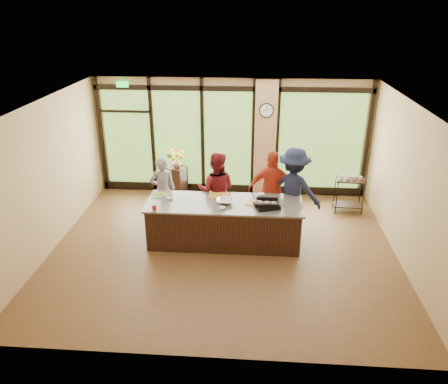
% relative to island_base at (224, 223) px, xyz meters
% --- Properties ---
extents(floor, '(7.00, 7.00, 0.00)m').
position_rel_island_base_xyz_m(floor, '(0.00, -0.30, -0.44)').
color(floor, brown).
rests_on(floor, ground).
extents(ceiling, '(7.00, 7.00, 0.00)m').
position_rel_island_base_xyz_m(ceiling, '(0.00, -0.30, 2.56)').
color(ceiling, silver).
rests_on(ceiling, back_wall).
extents(back_wall, '(7.00, 0.00, 7.00)m').
position_rel_island_base_xyz_m(back_wall, '(0.00, 2.70, 1.06)').
color(back_wall, tan).
rests_on(back_wall, floor).
extents(left_wall, '(0.00, 6.00, 6.00)m').
position_rel_island_base_xyz_m(left_wall, '(-3.50, -0.30, 1.06)').
color(left_wall, tan).
rests_on(left_wall, floor).
extents(right_wall, '(0.00, 6.00, 6.00)m').
position_rel_island_base_xyz_m(right_wall, '(3.50, -0.30, 1.06)').
color(right_wall, tan).
rests_on(right_wall, floor).
extents(window_wall, '(6.90, 0.12, 3.00)m').
position_rel_island_base_xyz_m(window_wall, '(0.16, 2.65, 0.95)').
color(window_wall, tan).
rests_on(window_wall, floor).
extents(island_base, '(3.10, 1.00, 0.88)m').
position_rel_island_base_xyz_m(island_base, '(0.00, 0.00, 0.00)').
color(island_base, black).
rests_on(island_base, floor).
extents(countertop, '(3.20, 1.10, 0.04)m').
position_rel_island_base_xyz_m(countertop, '(0.00, 0.00, 0.46)').
color(countertop, slate).
rests_on(countertop, island_base).
extents(wall_clock, '(0.36, 0.04, 0.36)m').
position_rel_island_base_xyz_m(wall_clock, '(0.85, 2.57, 1.81)').
color(wall_clock, black).
rests_on(wall_clock, window_wall).
extents(cook_left, '(0.67, 0.56, 1.58)m').
position_rel_island_base_xyz_m(cook_left, '(-1.45, 0.85, 0.35)').
color(cook_left, gray).
rests_on(cook_left, floor).
extents(cook_midleft, '(0.90, 0.73, 1.75)m').
position_rel_island_base_xyz_m(cook_midleft, '(-0.22, 0.74, 0.43)').
color(cook_midleft, maroon).
rests_on(cook_midleft, floor).
extents(cook_midright, '(1.11, 0.59, 1.80)m').
position_rel_island_base_xyz_m(cook_midright, '(1.00, 0.73, 0.46)').
color(cook_midright, '#B9341C').
rests_on(cook_midright, floor).
extents(cook_right, '(1.40, 1.10, 1.90)m').
position_rel_island_base_xyz_m(cook_right, '(1.45, 0.68, 0.51)').
color(cook_right, '#1A1E3A').
rests_on(cook_right, floor).
extents(roasting_pan, '(0.55, 0.48, 0.08)m').
position_rel_island_base_xyz_m(roasting_pan, '(0.87, -0.16, 0.52)').
color(roasting_pan, black).
rests_on(roasting_pan, countertop).
extents(mixing_bowl, '(0.36, 0.36, 0.09)m').
position_rel_island_base_xyz_m(mixing_bowl, '(0.02, -0.02, 0.52)').
color(mixing_bowl, silver).
rests_on(mixing_bowl, countertop).
extents(cutting_board_left, '(0.42, 0.34, 0.01)m').
position_rel_island_base_xyz_m(cutting_board_left, '(-1.39, 0.27, 0.49)').
color(cutting_board_left, '#4F9636').
rests_on(cutting_board_left, countertop).
extents(cutting_board_center, '(0.43, 0.33, 0.01)m').
position_rel_island_base_xyz_m(cutting_board_center, '(-0.14, 0.36, 0.49)').
color(cutting_board_center, gold).
rests_on(cutting_board_center, countertop).
extents(cutting_board_right, '(0.48, 0.40, 0.01)m').
position_rel_island_base_xyz_m(cutting_board_right, '(0.66, 0.00, 0.49)').
color(cutting_board_right, gold).
rests_on(cutting_board_right, countertop).
extents(prep_bowl_near, '(0.16, 0.16, 0.04)m').
position_rel_island_base_xyz_m(prep_bowl_near, '(-1.15, 0.09, 0.50)').
color(prep_bowl_near, white).
rests_on(prep_bowl_near, countertop).
extents(prep_bowl_mid, '(0.16, 0.16, 0.04)m').
position_rel_island_base_xyz_m(prep_bowl_mid, '(-0.02, -0.30, 0.50)').
color(prep_bowl_mid, white).
rests_on(prep_bowl_mid, countertop).
extents(prep_bowl_far, '(0.16, 0.16, 0.03)m').
position_rel_island_base_xyz_m(prep_bowl_far, '(0.76, 0.44, 0.50)').
color(prep_bowl_far, white).
rests_on(prep_bowl_far, countertop).
extents(red_ramekin, '(0.13, 0.13, 0.08)m').
position_rel_island_base_xyz_m(red_ramekin, '(-1.35, -0.44, 0.52)').
color(red_ramekin, red).
rests_on(red_ramekin, countertop).
extents(flower_stand, '(0.52, 0.52, 0.80)m').
position_rel_island_base_xyz_m(flower_stand, '(-1.38, 2.31, -0.04)').
color(flower_stand, black).
rests_on(flower_stand, floor).
extents(flower_vase, '(0.27, 0.27, 0.24)m').
position_rel_island_base_xyz_m(flower_vase, '(-1.38, 2.31, 0.48)').
color(flower_vase, '#8C6D4C').
rests_on(flower_vase, flower_stand).
extents(bar_cart, '(0.70, 0.43, 0.92)m').
position_rel_island_base_xyz_m(bar_cart, '(2.88, 1.70, 0.11)').
color(bar_cart, black).
rests_on(bar_cart, floor).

